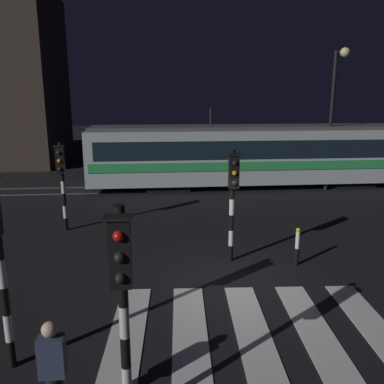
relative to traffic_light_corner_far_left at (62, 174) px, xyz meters
The scene contains 11 objects.
ground_plane 7.26m from the traffic_light_corner_far_left, 42.47° to the right, with size 120.00×120.00×0.00m, color black.
rail_near 7.91m from the traffic_light_corner_far_left, 47.76° to the left, with size 80.00×0.12×0.03m, color #59595E.
rail_far 8.99m from the traffic_light_corner_far_left, 54.09° to the left, with size 80.00×0.12×0.03m, color #59595E.
crosswalk_zebra 8.82m from the traffic_light_corner_far_left, 53.23° to the right, with size 6.02×4.22×0.02m.
traffic_light_corner_far_left is the anchor object (origin of this frame).
traffic_light_kerb_mid_left 9.46m from the traffic_light_corner_far_left, 73.00° to the right, with size 0.36×0.42×3.32m.
traffic_light_median_centre 6.30m from the traffic_light_corner_far_left, 31.40° to the right, with size 0.36×0.42×3.26m.
street_lamp_trackside_right 13.19m from the traffic_light_corner_far_left, 22.96° to the left, with size 0.44×1.21×6.87m.
tram 10.84m from the traffic_light_corner_far_left, 36.00° to the left, with size 17.97×2.58×4.15m.
pedestrian_waiting_at_kerb 9.20m from the traffic_light_corner_far_left, 78.89° to the right, with size 0.36×0.24×1.71m.
bollard_island_edge 8.21m from the traffic_light_corner_far_left, 27.11° to the right, with size 0.12×0.12×1.11m.
Camera 1 is at (-1.90, -9.22, 4.66)m, focal length 37.25 mm.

